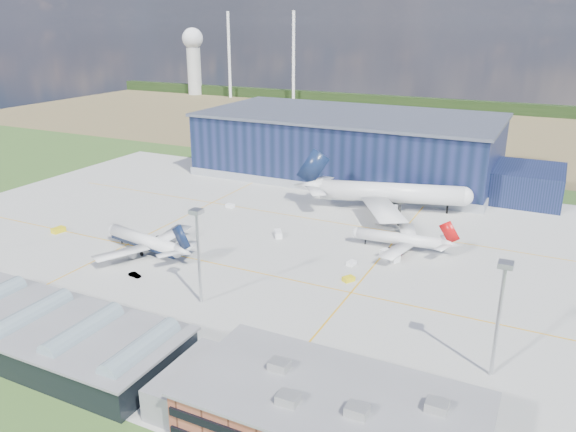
{
  "coord_description": "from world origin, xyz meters",
  "views": [
    {
      "loc": [
        80.42,
        -126.71,
        62.57
      ],
      "look_at": [
        12.03,
        12.11,
        8.58
      ],
      "focal_mm": 35.0,
      "sensor_mm": 36.0,
      "label": 1
    }
  ],
  "objects_px": {
    "airliner_navy": "(144,234)",
    "gse_cart_a": "(351,263)",
    "light_mast_center": "(198,241)",
    "gse_cart_b": "(230,206)",
    "hangar": "(355,148)",
    "car_a": "(261,343)",
    "gse_van_a": "(390,256)",
    "car_b": "(135,275)",
    "airliner_widebody": "(391,183)",
    "light_mast_east": "(501,301)",
    "gse_tug_a": "(58,230)",
    "airliner_red": "(399,233)",
    "gse_van_b": "(278,234)",
    "ops_building": "(331,418)",
    "gse_tug_b": "(348,279)"
  },
  "relations": [
    {
      "from": "airliner_widebody",
      "to": "airliner_red",
      "type": "bearing_deg",
      "value": -84.86
    },
    {
      "from": "gse_van_b",
      "to": "car_a",
      "type": "height_order",
      "value": "gse_van_b"
    },
    {
      "from": "airliner_red",
      "to": "gse_van_b",
      "type": "distance_m",
      "value": 36.56
    },
    {
      "from": "car_a",
      "to": "car_b",
      "type": "relative_size",
      "value": 1.01
    },
    {
      "from": "light_mast_center",
      "to": "gse_cart_a",
      "type": "bearing_deg",
      "value": 55.42
    },
    {
      "from": "hangar",
      "to": "gse_cart_b",
      "type": "relative_size",
      "value": 48.55
    },
    {
      "from": "car_a",
      "to": "hangar",
      "type": "bearing_deg",
      "value": 30.22
    },
    {
      "from": "ops_building",
      "to": "gse_cart_b",
      "type": "distance_m",
      "value": 120.52
    },
    {
      "from": "gse_van_b",
      "to": "hangar",
      "type": "bearing_deg",
      "value": 59.02
    },
    {
      "from": "hangar",
      "to": "gse_van_b",
      "type": "bearing_deg",
      "value": -86.95
    },
    {
      "from": "airliner_navy",
      "to": "gse_van_a",
      "type": "bearing_deg",
      "value": -147.81
    },
    {
      "from": "airliner_red",
      "to": "gse_van_b",
      "type": "height_order",
      "value": "airliner_red"
    },
    {
      "from": "light_mast_east",
      "to": "gse_van_b",
      "type": "height_order",
      "value": "light_mast_east"
    },
    {
      "from": "light_mast_center",
      "to": "gse_cart_b",
      "type": "bearing_deg",
      "value": 116.27
    },
    {
      "from": "airliner_red",
      "to": "gse_tug_a",
      "type": "distance_m",
      "value": 104.62
    },
    {
      "from": "ops_building",
      "to": "car_a",
      "type": "xyz_separation_m",
      "value": [
        -23.37,
        19.9,
        -4.18
      ]
    },
    {
      "from": "hangar",
      "to": "ops_building",
      "type": "bearing_deg",
      "value": -71.37
    },
    {
      "from": "airliner_navy",
      "to": "gse_van_a",
      "type": "relative_size",
      "value": 6.03
    },
    {
      "from": "gse_tug_b",
      "to": "gse_cart_b",
      "type": "height_order",
      "value": "gse_cart_b"
    },
    {
      "from": "light_mast_center",
      "to": "gse_tug_b",
      "type": "bearing_deg",
      "value": 43.45
    },
    {
      "from": "airliner_navy",
      "to": "gse_cart_a",
      "type": "distance_m",
      "value": 58.65
    },
    {
      "from": "gse_cart_b",
      "to": "ops_building",
      "type": "bearing_deg",
      "value": -133.04
    },
    {
      "from": "gse_van_a",
      "to": "light_mast_east",
      "type": "bearing_deg",
      "value": -114.64
    },
    {
      "from": "light_mast_center",
      "to": "airliner_widebody",
      "type": "xyz_separation_m",
      "value": [
        20.34,
        85.0,
        -5.34
      ]
    },
    {
      "from": "light_mast_east",
      "to": "light_mast_center",
      "type": "bearing_deg",
      "value": 180.0
    },
    {
      "from": "light_mast_center",
      "to": "airliner_widebody",
      "type": "bearing_deg",
      "value": 76.54
    },
    {
      "from": "gse_tug_b",
      "to": "gse_van_b",
      "type": "distance_m",
      "value": 35.93
    },
    {
      "from": "light_mast_east",
      "to": "gse_cart_a",
      "type": "xyz_separation_m",
      "value": [
        -40.57,
        35.44,
        -14.84
      ]
    },
    {
      "from": "hangar",
      "to": "airliner_widebody",
      "type": "bearing_deg",
      "value": -55.33
    },
    {
      "from": "hangar",
      "to": "gse_van_a",
      "type": "distance_m",
      "value": 91.17
    },
    {
      "from": "hangar",
      "to": "airliner_red",
      "type": "height_order",
      "value": "hangar"
    },
    {
      "from": "gse_cart_b",
      "to": "car_a",
      "type": "height_order",
      "value": "gse_cart_b"
    },
    {
      "from": "light_mast_east",
      "to": "gse_tug_a",
      "type": "height_order",
      "value": "light_mast_east"
    },
    {
      "from": "gse_cart_b",
      "to": "car_b",
      "type": "xyz_separation_m",
      "value": [
        8.03,
        -59.52,
        -0.05
      ]
    },
    {
      "from": "light_mast_east",
      "to": "gse_van_a",
      "type": "xyz_separation_m",
      "value": [
        -32.29,
        43.49,
        -14.18
      ]
    },
    {
      "from": "airliner_red",
      "to": "light_mast_center",
      "type": "bearing_deg",
      "value": 53.76
    },
    {
      "from": "light_mast_east",
      "to": "gse_cart_a",
      "type": "relative_size",
      "value": 8.46
    },
    {
      "from": "airliner_widebody",
      "to": "gse_tug_b",
      "type": "height_order",
      "value": "airliner_widebody"
    },
    {
      "from": "gse_cart_b",
      "to": "gse_van_b",
      "type": "bearing_deg",
      "value": -114.71
    },
    {
      "from": "gse_cart_a",
      "to": "gse_van_b",
      "type": "height_order",
      "value": "gse_van_b"
    },
    {
      "from": "airliner_navy",
      "to": "airliner_widebody",
      "type": "relative_size",
      "value": 0.56
    },
    {
      "from": "light_mast_center",
      "to": "car_a",
      "type": "distance_m",
      "value": 28.1
    },
    {
      "from": "gse_van_a",
      "to": "car_b",
      "type": "bearing_deg",
      "value": 154.17
    },
    {
      "from": "airliner_navy",
      "to": "gse_cart_b",
      "type": "distance_m",
      "value": 45.53
    },
    {
      "from": "light_mast_east",
      "to": "gse_tug_b",
      "type": "height_order",
      "value": "light_mast_east"
    },
    {
      "from": "airliner_red",
      "to": "gse_van_b",
      "type": "xyz_separation_m",
      "value": [
        -35.7,
        -6.69,
        -4.12
      ]
    },
    {
      "from": "light_mast_center",
      "to": "car_a",
      "type": "height_order",
      "value": "light_mast_center"
    },
    {
      "from": "hangar",
      "to": "airliner_widebody",
      "type": "relative_size",
      "value": 2.34
    },
    {
      "from": "airliner_red",
      "to": "gse_tug_a",
      "type": "xyz_separation_m",
      "value": [
        -99.01,
        -33.54,
        -4.3
      ]
    },
    {
      "from": "gse_tug_a",
      "to": "gse_cart_a",
      "type": "xyz_separation_m",
      "value": [
        90.69,
        16.98,
        -0.23
      ]
    }
  ]
}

